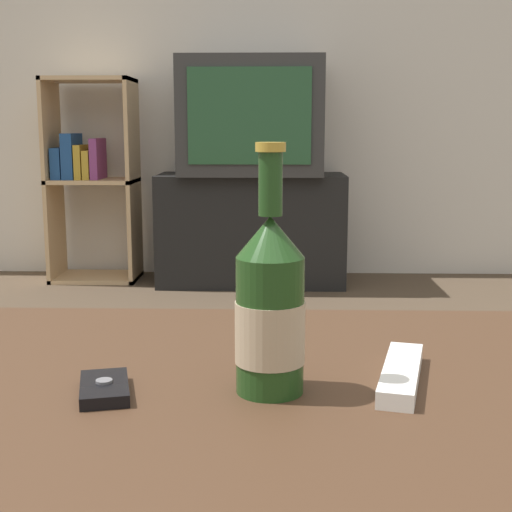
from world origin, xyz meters
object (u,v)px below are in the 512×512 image
(television, at_px, (251,117))
(beer_bottle, at_px, (270,308))
(cell_phone, at_px, (104,388))
(tv_stand, at_px, (252,229))
(remote_control, at_px, (401,374))
(bookshelf, at_px, (89,175))

(television, height_order, beer_bottle, television)
(television, distance_m, cell_phone, 2.81)
(tv_stand, distance_m, cell_phone, 2.80)
(television, xyz_separation_m, beer_bottle, (0.12, -2.77, -0.25))
(beer_bottle, relative_size, remote_control, 1.47)
(television, relative_size, beer_bottle, 2.47)
(television, height_order, bookshelf, television)
(tv_stand, height_order, television, television)
(television, relative_size, cell_phone, 6.64)
(tv_stand, bearing_deg, bookshelf, 175.85)
(cell_phone, distance_m, remote_control, 0.34)
(tv_stand, distance_m, beer_bottle, 2.80)
(television, relative_size, remote_control, 3.64)
(television, bearing_deg, beer_bottle, -87.61)
(television, relative_size, bookshelf, 0.67)
(television, xyz_separation_m, cell_phone, (-0.07, -2.79, -0.34))
(bookshelf, bearing_deg, remote_control, -68.68)
(bookshelf, bearing_deg, cell_phone, -75.10)
(cell_phone, height_order, remote_control, remote_control)
(beer_bottle, height_order, remote_control, beer_bottle)
(tv_stand, height_order, beer_bottle, beer_bottle)
(beer_bottle, distance_m, cell_phone, 0.20)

